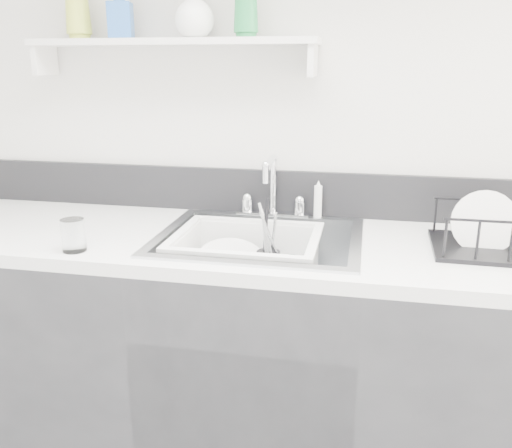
% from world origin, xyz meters
% --- Properties ---
extents(counter_run, '(3.20, 0.62, 0.92)m').
position_xyz_m(counter_run, '(0.00, 1.19, 0.46)').
color(counter_run, '#29292D').
rests_on(counter_run, ground).
extents(backsplash, '(3.20, 0.02, 0.16)m').
position_xyz_m(backsplash, '(0.00, 1.49, 1.00)').
color(backsplash, black).
rests_on(backsplash, counter_run).
extents(sink, '(0.64, 0.52, 0.20)m').
position_xyz_m(sink, '(0.00, 1.19, 0.83)').
color(sink, silver).
rests_on(sink, counter_run).
extents(faucet, '(0.26, 0.18, 0.23)m').
position_xyz_m(faucet, '(0.00, 1.44, 0.98)').
color(faucet, silver).
rests_on(faucet, counter_run).
extents(side_sprayer, '(0.03, 0.03, 0.14)m').
position_xyz_m(side_sprayer, '(0.16, 1.44, 0.99)').
color(side_sprayer, white).
rests_on(side_sprayer, counter_run).
extents(wall_shelf, '(1.00, 0.16, 0.12)m').
position_xyz_m(wall_shelf, '(-0.35, 1.42, 1.51)').
color(wall_shelf, silver).
rests_on(wall_shelf, room_shell).
extents(wash_tub, '(0.55, 0.49, 0.18)m').
position_xyz_m(wash_tub, '(-0.04, 1.19, 0.84)').
color(wash_tub, white).
rests_on(wash_tub, sink).
extents(plate_stack, '(0.28, 0.27, 0.11)m').
position_xyz_m(plate_stack, '(-0.09, 1.20, 0.80)').
color(plate_stack, white).
rests_on(plate_stack, wash_tub).
extents(utensil_cup, '(0.08, 0.08, 0.26)m').
position_xyz_m(utensil_cup, '(0.02, 1.22, 0.82)').
color(utensil_cup, black).
rests_on(utensil_cup, wash_tub).
extents(ladle, '(0.25, 0.23, 0.07)m').
position_xyz_m(ladle, '(-0.06, 1.18, 0.80)').
color(ladle, silver).
rests_on(ladle, wash_tub).
extents(tumbler_in_tub, '(0.07, 0.07, 0.09)m').
position_xyz_m(tumbler_in_tub, '(0.10, 1.19, 0.81)').
color(tumbler_in_tub, white).
rests_on(tumbler_in_tub, wash_tub).
extents(tumbler_counter, '(0.09, 0.09, 0.10)m').
position_xyz_m(tumbler_counter, '(-0.51, 0.96, 0.97)').
color(tumbler_counter, white).
rests_on(tumbler_counter, counter_run).
extents(dish_rack, '(0.38, 0.29, 0.13)m').
position_xyz_m(dish_rack, '(0.71, 1.21, 0.99)').
color(dish_rack, black).
rests_on(dish_rack, counter_run).
extents(bowl_small, '(0.12, 0.12, 0.03)m').
position_xyz_m(bowl_small, '(0.09, 1.10, 0.78)').
color(bowl_small, white).
rests_on(bowl_small, wash_tub).
extents(soap_bottle_a, '(0.11, 0.11, 0.23)m').
position_xyz_m(soap_bottle_a, '(-0.68, 1.41, 1.64)').
color(soap_bottle_a, '#BFCF43').
rests_on(soap_bottle_a, wall_shelf).
extents(soap_bottle_b, '(0.09, 0.10, 0.17)m').
position_xyz_m(soap_bottle_b, '(-0.52, 1.40, 1.62)').
color(soap_bottle_b, '#255AAC').
rests_on(soap_bottle_b, wall_shelf).
extents(soap_bottle_c, '(0.15, 0.15, 0.17)m').
position_xyz_m(soap_bottle_c, '(-0.26, 1.41, 1.61)').
color(soap_bottle_c, white).
rests_on(soap_bottle_c, wall_shelf).
extents(soap_bottle_d, '(0.08, 0.08, 0.21)m').
position_xyz_m(soap_bottle_d, '(-0.09, 1.40, 1.64)').
color(soap_bottle_d, '#1D7D3D').
rests_on(soap_bottle_d, wall_shelf).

